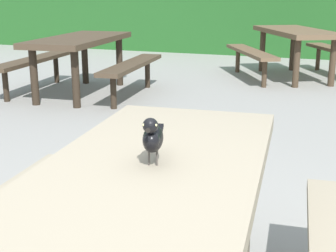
{
  "coord_description": "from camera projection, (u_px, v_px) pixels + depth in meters",
  "views": [
    {
      "loc": [
        0.52,
        -1.11,
        1.33
      ],
      "look_at": [
        -0.08,
        0.51,
        0.84
      ],
      "focal_mm": 51.54,
      "sensor_mm": 36.0,
      "label": 1
    }
  ],
  "objects": [
    {
      "name": "picnic_table_mid_right",
      "position": [
        80.0,
        51.0,
        6.17
      ],
      "size": [
        1.82,
        1.86,
        0.74
      ],
      "color": "#473828",
      "rests_on": "ground"
    },
    {
      "name": "picnic_table_mid_left",
      "position": [
        296.0,
        42.0,
        7.3
      ],
      "size": [
        2.3,
        2.31,
        0.74
      ],
      "color": "brown",
      "rests_on": "ground"
    },
    {
      "name": "hedge_wall",
      "position": [
        323.0,
        1.0,
        9.79
      ],
      "size": [
        28.0,
        1.53,
        2.19
      ],
      "primitive_type": "cube",
      "color": "#235B23",
      "rests_on": "ground"
    },
    {
      "name": "bird_grackle",
      "position": [
        153.0,
        137.0,
        1.65
      ],
      "size": [
        0.11,
        0.28,
        0.18
      ],
      "color": "black",
      "rests_on": "picnic_table_foreground"
    },
    {
      "name": "picnic_table_foreground",
      "position": [
        144.0,
        222.0,
        1.66
      ],
      "size": [
        1.82,
        1.86,
        0.74
      ],
      "color": "gray",
      "rests_on": "ground"
    }
  ]
}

